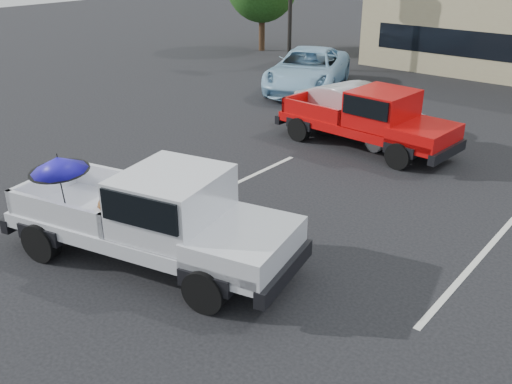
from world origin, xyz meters
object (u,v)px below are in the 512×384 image
silver_pickup (162,214)px  blue_suv (308,70)px  silver_sedan (360,112)px  red_pickup (376,117)px

silver_pickup → blue_suv: size_ratio=1.04×
silver_sedan → blue_suv: bearing=64.6°
silver_pickup → silver_sedan: size_ratio=1.32×
silver_pickup → silver_sedan: 9.04m
red_pickup → silver_sedan: size_ratio=1.20×
silver_pickup → red_pickup: 8.15m
red_pickup → silver_sedan: 1.29m
silver_pickup → red_pickup: silver_pickup is taller
silver_pickup → blue_suv: silver_pickup is taller
silver_pickup → blue_suv: 14.01m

